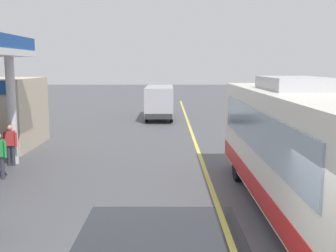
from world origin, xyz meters
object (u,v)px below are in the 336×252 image
object	(u,v)px
pedestrian_near_pump	(12,143)
pedestrian_by_shop	(1,153)
minibus_opposing_lane	(161,99)
coach_bus_main	(304,153)

from	to	relation	value
pedestrian_near_pump	pedestrian_by_shop	distance (m)	2.02
minibus_opposing_lane	pedestrian_by_shop	bearing A→B (deg)	-107.80
minibus_opposing_lane	pedestrian_by_shop	world-z (taller)	minibus_opposing_lane
minibus_opposing_lane	pedestrian_by_shop	xyz separation A→B (m)	(-5.32, -16.58, -0.54)
coach_bus_main	minibus_opposing_lane	bearing A→B (deg)	101.89
coach_bus_main	pedestrian_near_pump	bearing A→B (deg)	151.31
pedestrian_near_pump	minibus_opposing_lane	bearing A→B (deg)	68.69
minibus_opposing_lane	pedestrian_near_pump	xyz separation A→B (m)	(-5.69, -14.59, -0.54)
coach_bus_main	pedestrian_by_shop	distance (m)	10.17
coach_bus_main	pedestrian_by_shop	world-z (taller)	coach_bus_main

